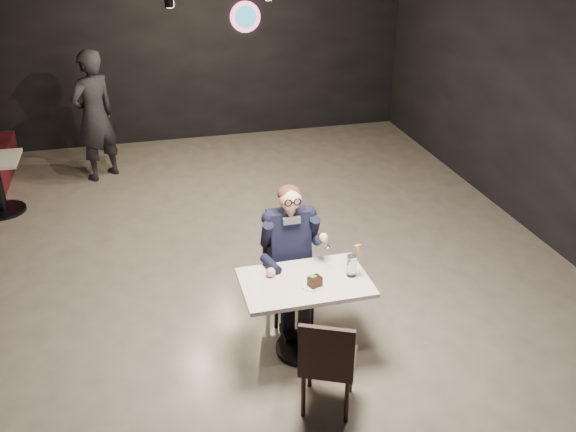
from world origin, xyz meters
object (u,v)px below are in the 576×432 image
object	(u,v)px
seated_man	(289,252)
chair_far	(289,275)
passerby	(95,116)
chair_near	(329,359)
main_table	(305,316)
sundae_glass	(352,266)

from	to	relation	value
seated_man	chair_far	bearing A→B (deg)	0.00
seated_man	passerby	xyz separation A→B (m)	(-1.83, 4.04, 0.22)
chair_far	chair_near	bearing A→B (deg)	-90.00
passerby	chair_far	bearing A→B (deg)	76.21
main_table	seated_man	xyz separation A→B (m)	(0.00, 0.55, 0.34)
sundae_glass	passerby	size ratio (longest dim) A/B	0.10
passerby	chair_near	bearing A→B (deg)	70.94
sundae_glass	passerby	world-z (taller)	passerby
chair_far	sundae_glass	xyz separation A→B (m)	(0.41, -0.57, 0.39)
main_table	sundae_glass	bearing A→B (deg)	-2.89
chair_far	chair_near	world-z (taller)	same
chair_near	seated_man	xyz separation A→B (m)	(0.00, 1.24, 0.26)
passerby	seated_man	bearing A→B (deg)	76.21
main_table	passerby	size ratio (longest dim) A/B	0.58
main_table	chair_far	xyz separation A→B (m)	(0.00, 0.55, 0.09)
main_table	chair_near	distance (m)	0.70
main_table	passerby	world-z (taller)	passerby
main_table	chair_far	distance (m)	0.56
seated_man	sundae_glass	distance (m)	0.72
chair_far	sundae_glass	bearing A→B (deg)	-54.18
sundae_glass	passerby	distance (m)	5.13
chair_near	passerby	size ratio (longest dim) A/B	0.49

